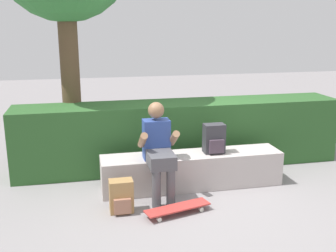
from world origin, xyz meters
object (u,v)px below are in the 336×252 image
at_px(skateboard_near_person, 178,208).
at_px(backpack_on_bench, 214,139).
at_px(bench_main, 192,170).
at_px(person_skater, 159,147).
at_px(backpack_on_ground, 121,197).

relative_size(skateboard_near_person, backpack_on_bench, 2.06).
height_order(bench_main, person_skater, person_skater).
relative_size(person_skater, backpack_on_bench, 3.05).
distance_m(person_skater, skateboard_near_person, 0.81).
xyz_separation_m(person_skater, backpack_on_bench, (0.81, 0.21, -0.00)).
xyz_separation_m(bench_main, backpack_on_bench, (0.30, -0.01, 0.43)).
relative_size(skateboard_near_person, backpack_on_ground, 2.06).
bearing_deg(backpack_on_ground, skateboard_near_person, -16.85).
xyz_separation_m(person_skater, skateboard_near_person, (0.12, -0.54, -0.59)).
distance_m(bench_main, skateboard_near_person, 0.87).
xyz_separation_m(skateboard_near_person, backpack_on_ground, (-0.64, 0.19, 0.12)).
relative_size(bench_main, skateboard_near_person, 2.99).
relative_size(bench_main, backpack_on_ground, 6.17).
xyz_separation_m(bench_main, backpack_on_ground, (-1.03, -0.57, -0.04)).
distance_m(skateboard_near_person, backpack_on_ground, 0.68).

